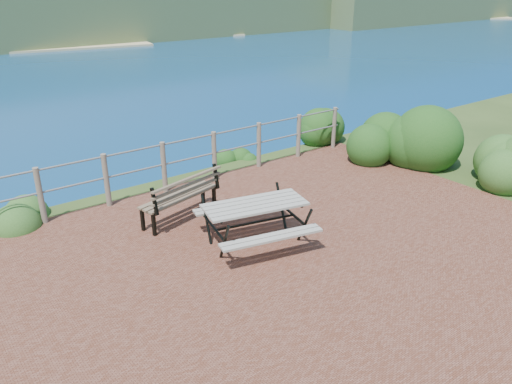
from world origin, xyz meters
The scene contains 9 objects.
ground centered at (0.00, 0.00, 0.00)m, with size 10.00×7.00×0.12m, color brown.
safety_railing centered at (0.00, 3.35, 0.57)m, with size 9.40×0.10×1.00m.
picnic_table centered at (0.18, 0.64, 0.43)m, with size 1.69×1.35×0.67m.
park_bench centered at (-0.35, 2.10, 0.57)m, with size 1.57×0.74×0.86m.
shrub_right_front centered at (4.90, 1.69, 0.00)m, with size 1.57×1.57×2.22m, color #154615.
shrub_right_back centered at (5.52, -0.40, 0.00)m, with size 1.26×1.26×1.79m, color #305A22.
shrub_right_edge centered at (4.76, 3.69, 0.00)m, with size 1.25×1.25×1.78m, color #154615.
shrub_lip_west centered at (-2.64, 3.60, 0.00)m, with size 0.82×0.82×0.58m, color #305A22.
shrub_lip_east centered at (2.26, 4.22, 0.00)m, with size 0.70×0.70×0.41m, color #154615.
Camera 1 is at (-3.97, -4.96, 3.89)m, focal length 35.00 mm.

